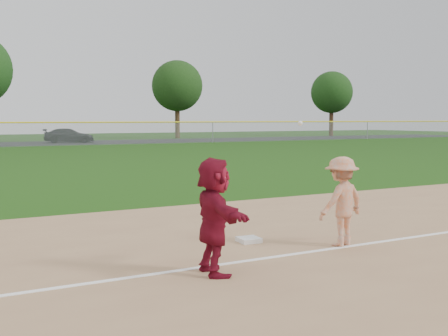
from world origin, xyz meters
TOP-DOWN VIEW (x-y plane):
  - ground at (0.00, 0.00)m, footprint 160.00×160.00m
  - foul_line at (0.00, -0.80)m, footprint 60.00×0.10m
  - first_base at (-0.10, 0.37)m, footprint 0.41×0.41m
  - base_runner at (-1.66, -1.20)m, footprint 0.74×1.65m
  - car_right at (7.58, 46.05)m, footprint 5.04×3.00m
  - first_base_play at (1.20, -0.65)m, footprint 1.20×0.86m
  - tree_3 at (22.00, 52.80)m, footprint 6.00×6.00m
  - tree_4 at (44.00, 51.20)m, footprint 5.60×5.60m

SIDE VIEW (x-z plane):
  - ground at x=0.00m, z-range 0.00..0.00m
  - foul_line at x=0.00m, z-range 0.02..0.03m
  - first_base at x=-0.10m, z-range 0.02..0.11m
  - car_right at x=7.58m, z-range 0.01..1.38m
  - first_base_play at x=1.20m, z-range -0.30..1.93m
  - base_runner at x=-1.66m, z-range 0.02..1.73m
  - tree_4 at x=44.00m, z-range 1.51..10.18m
  - tree_3 at x=22.00m, z-range 1.57..10.76m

